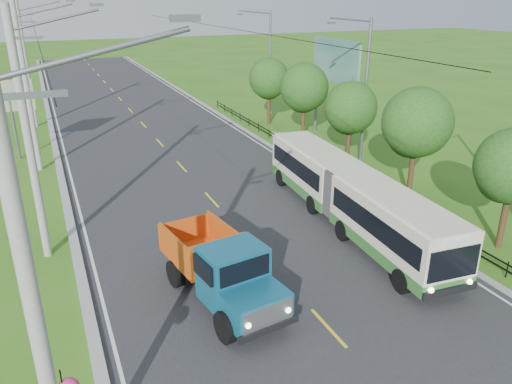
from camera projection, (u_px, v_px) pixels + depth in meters
ground at (328, 328)px, 16.47m from camera, size 240.00×240.00×0.00m
road at (174, 158)px, 33.53m from camera, size 14.00×120.00×0.02m
curb_left at (60, 171)px, 30.85m from camera, size 0.40×120.00×0.15m
curb_right at (270, 145)px, 36.15m from camera, size 0.30×120.00×0.10m
edge_line_left at (69, 171)px, 31.07m from camera, size 0.12×120.00×0.00m
edge_line_right at (264, 147)px, 35.97m from camera, size 0.12×120.00×0.00m
centre_dash at (328, 328)px, 16.47m from camera, size 0.12×2.20×0.00m
railing_right at (323, 165)px, 31.25m from camera, size 0.04×40.00×0.60m
pole_nearest at (37, 310)px, 9.05m from camera, size 3.51×0.44×10.00m
pole_near at (29, 138)px, 19.22m from camera, size 3.51×0.32×10.00m
pole_mid at (27, 88)px, 29.45m from camera, size 3.51×0.32×10.00m
pole_far at (27, 64)px, 39.68m from camera, size 3.51×0.32×10.00m
tree_second at (511, 169)px, 20.63m from camera, size 3.18×3.26×5.30m
tree_third at (416, 126)px, 25.58m from camera, size 3.60×3.62×6.00m
tree_fourth at (350, 110)px, 30.84m from camera, size 3.24×3.31×5.40m
tree_fifth at (304, 90)px, 35.86m from camera, size 3.48×3.52×5.80m
tree_back at (269, 80)px, 41.05m from camera, size 3.30×3.36×5.50m
streetlight_mid at (364, 88)px, 30.52m from camera, size 3.02×0.20×9.07m
streetlight_far at (268, 62)px, 42.46m from camera, size 3.02×0.20×9.07m
planter_near at (416, 211)px, 24.66m from camera, size 0.64×0.64×0.67m
planter_mid at (331, 164)px, 31.48m from camera, size 0.64×0.64×0.67m
planter_far at (276, 134)px, 38.30m from camera, size 0.64×0.64×0.67m
billboard_left at (9, 101)px, 32.01m from camera, size 3.00×0.20×5.20m
billboard_right at (335, 67)px, 36.09m from camera, size 0.24×6.00×7.30m
bus at (350, 193)px, 23.23m from camera, size 3.22×14.27×2.73m
dump_truck at (222, 266)px, 17.46m from camera, size 3.14×6.21×2.49m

